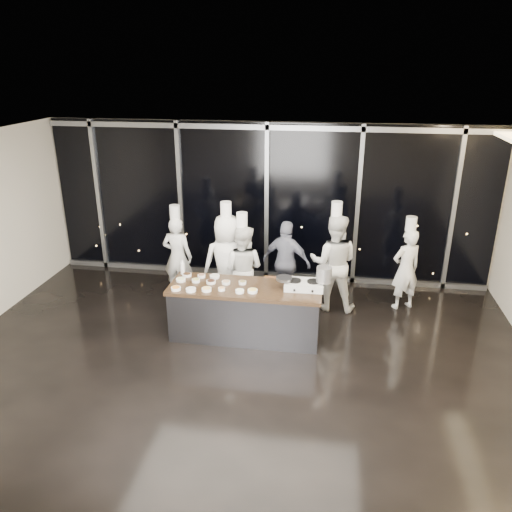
{
  "coord_description": "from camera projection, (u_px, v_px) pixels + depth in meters",
  "views": [
    {
      "loc": [
        1.31,
        -6.25,
        4.27
      ],
      "look_at": [
        0.13,
        1.2,
        1.32
      ],
      "focal_mm": 35.0,
      "sensor_mm": 36.0,
      "label": 1
    }
  ],
  "objects": [
    {
      "name": "window_wall",
      "position": [
        267.0,
        203.0,
        10.07
      ],
      "size": [
        8.9,
        0.11,
        3.2
      ],
      "color": "black",
      "rests_on": "ground"
    },
    {
      "name": "chef_side",
      "position": [
        406.0,
        268.0,
        9.01
      ],
      "size": [
        0.66,
        0.58,
        1.75
      ],
      "rotation": [
        0.0,
        0.0,
        3.62
      ],
      "color": "silver",
      "rests_on": "ground"
    },
    {
      "name": "chef_center",
      "position": [
        242.0,
        268.0,
        8.9
      ],
      "size": [
        0.88,
        0.74,
        1.86
      ],
      "rotation": [
        0.0,
        0.0,
        2.98
      ],
      "color": "silver",
      "rests_on": "ground"
    },
    {
      "name": "stove",
      "position": [
        304.0,
        285.0,
        7.91
      ],
      "size": [
        0.62,
        0.41,
        0.14
      ],
      "rotation": [
        0.0,
        0.0,
        0.03
      ],
      "color": "silver",
      "rests_on": "demo_counter"
    },
    {
      "name": "chef_far_left",
      "position": [
        177.0,
        256.0,
        9.5
      ],
      "size": [
        0.6,
        0.42,
        1.81
      ],
      "rotation": [
        0.0,
        0.0,
        3.07
      ],
      "color": "silver",
      "rests_on": "ground"
    },
    {
      "name": "room_shell",
      "position": [
        246.0,
        224.0,
        6.66
      ],
      "size": [
        9.02,
        7.02,
        3.21
      ],
      "color": "beige",
      "rests_on": "ground"
    },
    {
      "name": "demo_counter",
      "position": [
        245.0,
        311.0,
        8.16
      ],
      "size": [
        2.46,
        0.86,
        0.9
      ],
      "color": "#39393E",
      "rests_on": "ground"
    },
    {
      "name": "squeeze_bottle",
      "position": [
        182.0,
        267.0,
        8.43
      ],
      "size": [
        0.07,
        0.07,
        0.26
      ],
      "color": "white",
      "rests_on": "demo_counter"
    },
    {
      "name": "prep_bowls",
      "position": [
        208.0,
        283.0,
        8.05
      ],
      "size": [
        1.39,
        0.72,
        0.05
      ],
      "color": "white",
      "rests_on": "demo_counter"
    },
    {
      "name": "chef_left",
      "position": [
        227.0,
        262.0,
        8.96
      ],
      "size": [
        1.03,
        0.87,
        2.02
      ],
      "rotation": [
        0.0,
        0.0,
        3.56
      ],
      "color": "silver",
      "rests_on": "ground"
    },
    {
      "name": "guest",
      "position": [
        286.0,
        262.0,
        9.24
      ],
      "size": [
        1.0,
        0.63,
        1.59
      ],
      "rotation": [
        0.0,
        0.0,
        2.86
      ],
      "color": "#161C3E",
      "rests_on": "ground"
    },
    {
      "name": "stock_pot",
      "position": [
        324.0,
        274.0,
        7.8
      ],
      "size": [
        0.25,
        0.25,
        0.24
      ],
      "primitive_type": "cylinder",
      "rotation": [
        0.0,
        0.0,
        0.03
      ],
      "color": "#A8A8AB",
      "rests_on": "stove"
    },
    {
      "name": "chef_right",
      "position": [
        334.0,
        262.0,
        8.95
      ],
      "size": [
        0.91,
        0.73,
        2.03
      ],
      "rotation": [
        0.0,
        0.0,
        3.09
      ],
      "color": "silver",
      "rests_on": "ground"
    },
    {
      "name": "ground",
      "position": [
        235.0,
        366.0,
        7.5
      ],
      "size": [
        9.0,
        9.0,
        0.0
      ],
      "primitive_type": "plane",
      "color": "black",
      "rests_on": "ground"
    },
    {
      "name": "frying_pan",
      "position": [
        284.0,
        278.0,
        7.9
      ],
      "size": [
        0.45,
        0.26,
        0.04
      ],
      "rotation": [
        0.0,
        0.0,
        0.03
      ],
      "color": "slate",
      "rests_on": "stove"
    }
  ]
}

